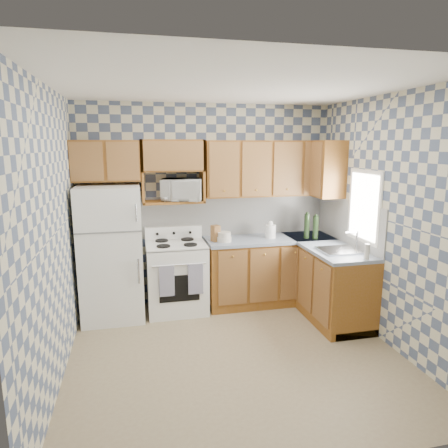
{
  "coord_description": "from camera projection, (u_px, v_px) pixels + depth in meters",
  "views": [
    {
      "loc": [
        -0.96,
        -3.74,
        2.17
      ],
      "look_at": [
        0.05,
        0.75,
        1.25
      ],
      "focal_mm": 32.0,
      "sensor_mm": 36.0,
      "label": 1
    }
  ],
  "objects": [
    {
      "name": "backsplash_back",
      "position": [
        235.0,
        215.0,
        5.58
      ],
      "size": [
        2.6,
        0.02,
        0.56
      ],
      "primitive_type": "cube",
      "color": "white",
      "rests_on": "back_wall"
    },
    {
      "name": "cooktop",
      "position": [
        176.0,
        244.0,
        5.15
      ],
      "size": [
        0.76,
        0.65,
        0.02
      ],
      "primitive_type": "cube",
      "color": "silver",
      "rests_on": "stove_body"
    },
    {
      "name": "back_wall",
      "position": [
        207.0,
        205.0,
        5.47
      ],
      "size": [
        3.4,
        0.02,
        2.7
      ],
      "primitive_type": "cube",
      "color": "#4C5A78",
      "rests_on": "ground"
    },
    {
      "name": "countertop_right",
      "position": [
        326.0,
        246.0,
        5.1
      ],
      "size": [
        0.63,
        1.6,
        0.04
      ],
      "primitive_type": "cube",
      "color": "slate",
      "rests_on": "base_cabinets_right"
    },
    {
      "name": "countertop_back",
      "position": [
        270.0,
        239.0,
        5.45
      ],
      "size": [
        1.77,
        0.63,
        0.04
      ],
      "primitive_type": "cube",
      "color": "slate",
      "rests_on": "base_cabinets_back"
    },
    {
      "name": "bottle_1",
      "position": [
        316.0,
        227.0,
        5.34
      ],
      "size": [
        0.07,
        0.07,
        0.31
      ],
      "primitive_type": "cylinder",
      "color": "black",
      "rests_on": "countertop_back"
    },
    {
      "name": "refrigerator",
      "position": [
        111.0,
        253.0,
        4.96
      ],
      "size": [
        0.75,
        0.7,
        1.68
      ],
      "primitive_type": "cube",
      "color": "white",
      "rests_on": "floor"
    },
    {
      "name": "bottle_2",
      "position": [
        316.0,
        227.0,
        5.45
      ],
      "size": [
        0.07,
        0.07,
        0.29
      ],
      "primitive_type": "cylinder",
      "color": "#552D13",
      "rests_on": "countertop_back"
    },
    {
      "name": "sink",
      "position": [
        340.0,
        251.0,
        4.76
      ],
      "size": [
        0.48,
        0.4,
        0.03
      ],
      "primitive_type": "cube",
      "color": "#B7B7BC",
      "rests_on": "countertop_right"
    },
    {
      "name": "microwave_shelf",
      "position": [
        174.0,
        202.0,
        5.2
      ],
      "size": [
        0.8,
        0.33,
        0.03
      ],
      "primitive_type": "cube",
      "color": "brown",
      "rests_on": "back_wall"
    },
    {
      "name": "bottle_0",
      "position": [
        307.0,
        226.0,
        5.38
      ],
      "size": [
        0.07,
        0.07,
        0.33
      ],
      "primitive_type": "cylinder",
      "color": "black",
      "rests_on": "countertop_back"
    },
    {
      "name": "window",
      "position": [
        364.0,
        206.0,
        4.72
      ],
      "size": [
        0.02,
        0.66,
        0.86
      ],
      "primitive_type": "cube",
      "color": "white",
      "rests_on": "right_wall"
    },
    {
      "name": "floor",
      "position": [
        235.0,
        354.0,
        4.21
      ],
      "size": [
        3.4,
        3.4,
        0.0
      ],
      "primitive_type": "plane",
      "color": "#826D4F",
      "rests_on": "ground"
    },
    {
      "name": "dish_towel_left",
      "position": [
        167.0,
        281.0,
        4.86
      ],
      "size": [
        0.18,
        0.02,
        0.39
      ],
      "primitive_type": "cube",
      "color": "navy",
      "rests_on": "stove_body"
    },
    {
      "name": "base_cabinets_back",
      "position": [
        270.0,
        271.0,
        5.54
      ],
      "size": [
        1.75,
        0.6,
        0.88
      ],
      "primitive_type": "cube",
      "color": "brown",
      "rests_on": "floor"
    },
    {
      "name": "stove_body",
      "position": [
        177.0,
        278.0,
        5.24
      ],
      "size": [
        0.76,
        0.65,
        0.9
      ],
      "primitive_type": "cube",
      "color": "white",
      "rests_on": "floor"
    },
    {
      "name": "upper_cabinets_back",
      "position": [
        269.0,
        168.0,
        5.39
      ],
      "size": [
        1.75,
        0.33,
        0.74
      ],
      "primitive_type": "cube",
      "color": "brown",
      "rests_on": "back_wall"
    },
    {
      "name": "base_cabinets_right",
      "position": [
        324.0,
        280.0,
        5.19
      ],
      "size": [
        0.6,
        1.6,
        0.88
      ],
      "primitive_type": "cube",
      "color": "brown",
      "rests_on": "floor"
    },
    {
      "name": "dish_towel_right",
      "position": [
        196.0,
        279.0,
        4.93
      ],
      "size": [
        0.18,
        0.02,
        0.39
      ],
      "primitive_type": "cube",
      "color": "navy",
      "rests_on": "stove_body"
    },
    {
      "name": "soap_bottle",
      "position": [
        367.0,
        251.0,
        4.42
      ],
      "size": [
        0.06,
        0.06,
        0.17
      ],
      "primitive_type": "cylinder",
      "color": "beige",
      "rests_on": "countertop_right"
    },
    {
      "name": "upper_cabinets_fridge",
      "position": [
        106.0,
        161.0,
        4.91
      ],
      "size": [
        0.82,
        0.33,
        0.5
      ],
      "primitive_type": "cube",
      "color": "brown",
      "rests_on": "back_wall"
    },
    {
      "name": "food_containers",
      "position": [
        224.0,
        237.0,
        5.21
      ],
      "size": [
        0.19,
        0.19,
        0.13
      ],
      "primitive_type": null,
      "color": "beige",
      "rests_on": "countertop_back"
    },
    {
      "name": "right_wall",
      "position": [
        388.0,
        222.0,
        4.31
      ],
      "size": [
        0.02,
        3.2,
        2.7
      ],
      "primitive_type": "cube",
      "color": "#4C5A78",
      "rests_on": "ground"
    },
    {
      "name": "backsplash_right",
      "position": [
        348.0,
        222.0,
        5.1
      ],
      "size": [
        0.02,
        1.6,
        0.56
      ],
      "primitive_type": "cube",
      "color": "white",
      "rests_on": "right_wall"
    },
    {
      "name": "upper_cabinets_right",
      "position": [
        323.0,
        168.0,
        5.37
      ],
      "size": [
        0.33,
        0.7,
        0.74
      ],
      "primitive_type": "cube",
      "color": "brown",
      "rests_on": "right_wall"
    },
    {
      "name": "knife_block",
      "position": [
        216.0,
        233.0,
        5.22
      ],
      "size": [
        0.13,
        0.13,
        0.21
      ],
      "primitive_type": "cube",
      "rotation": [
        0.0,
        0.0,
        0.41
      ],
      "color": "brown",
      "rests_on": "countertop_back"
    },
    {
      "name": "backguard",
      "position": [
        174.0,
        232.0,
        5.39
      ],
      "size": [
        0.76,
        0.08,
        0.17
      ],
      "primitive_type": "cube",
      "color": "white",
      "rests_on": "cooktop"
    },
    {
      "name": "electric_kettle",
      "position": [
        270.0,
        231.0,
        5.4
      ],
      "size": [
        0.14,
        0.14,
        0.18
      ],
      "primitive_type": "cylinder",
      "color": "white",
      "rests_on": "countertop_back"
    },
    {
      "name": "microwave",
      "position": [
        182.0,
        189.0,
        5.19
      ],
      "size": [
        0.59,
        0.48,
        0.29
      ],
      "primitive_type": "imported",
      "rotation": [
        0.0,
        0.0,
        -0.28
      ],
      "color": "white",
      "rests_on": "microwave_shelf"
    }
  ]
}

